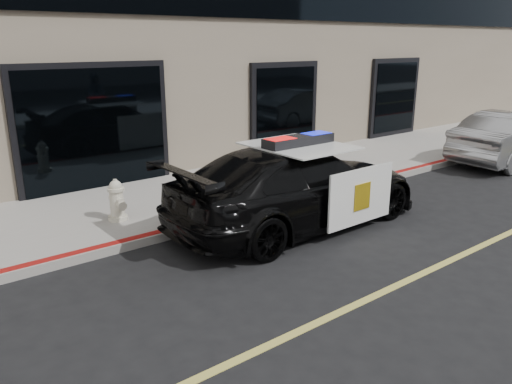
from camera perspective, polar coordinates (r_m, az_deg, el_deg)
ground at (r=7.00m, az=13.08°, el=-11.67°), size 120.00×120.00×0.00m
sidewalk_n at (r=10.74m, az=-9.06°, el=-0.78°), size 60.00×3.50×0.15m
police_car at (r=9.15m, az=4.80°, el=0.72°), size 2.39×5.18×1.69m
fire_hydrant at (r=9.39m, az=-15.61°, el=-1.01°), size 0.35×0.48×0.77m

